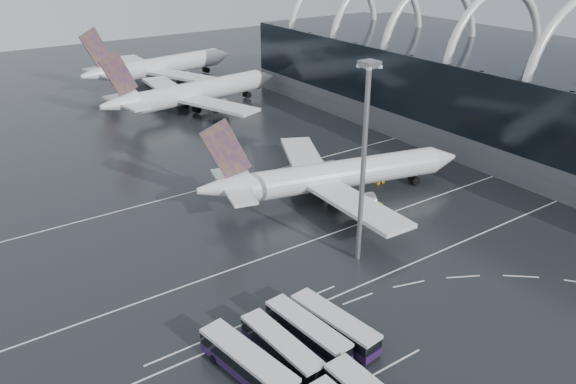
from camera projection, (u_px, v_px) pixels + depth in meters
ground at (386, 264)px, 83.72m from camera, size 420.00×420.00×0.00m
terminal at (529, 100)px, 125.68m from camera, size 42.00×160.00×34.90m
lane_marking_near at (396, 270)px, 82.22m from camera, size 120.00×0.25×0.01m
lane_marking_mid at (336, 232)px, 92.66m from camera, size 120.00×0.25×0.01m
lane_marking_far at (248, 177)px, 113.54m from camera, size 120.00×0.25×0.01m
bus_bay_line_north at (249, 322)px, 71.34m from camera, size 28.00×0.25×0.01m
airliner_main at (332, 176)px, 102.80m from camera, size 51.54×44.53×17.62m
airliner_gate_b at (193, 93)px, 153.89m from camera, size 55.56×49.57×19.29m
airliner_gate_c at (159, 67)px, 182.94m from camera, size 55.76×50.80×19.90m
bus_row_near_a at (248, 363)px, 61.89m from camera, size 5.16×14.07×3.39m
bus_row_near_b at (281, 348)px, 64.41m from camera, size 3.53×12.61×3.07m
bus_row_near_c at (307, 331)px, 67.12m from camera, size 4.03×12.86×3.11m
bus_row_near_d at (334, 324)px, 68.28m from camera, size 4.38×13.05×3.15m
floodlight_mast at (365, 142)px, 77.38m from camera, size 2.29×2.29×29.92m
gse_cart_belly_a at (379, 181)px, 110.55m from camera, size 1.91×1.13×1.04m
gse_cart_belly_b at (356, 165)px, 117.87m from camera, size 2.23×1.32×1.21m
gse_cart_belly_c at (377, 207)px, 100.11m from camera, size 1.97×1.17×1.08m
gse_cart_belly_d at (411, 164)px, 117.93m from camera, size 2.36×1.39×1.29m
gse_cart_belly_e at (318, 163)px, 118.58m from camera, size 2.28×1.35×1.24m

